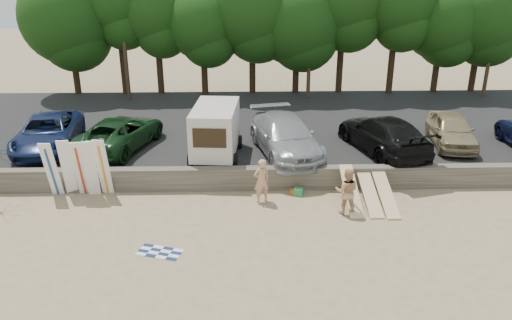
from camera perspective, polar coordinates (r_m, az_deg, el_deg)
The scene contains 24 objects.
ground at distance 19.32m, azimuth 5.78°, elevation -6.97°, with size 120.00×120.00×0.00m, color tan.
seawall at distance 21.77m, azimuth 4.88°, elevation -2.03°, with size 44.00×0.50×1.00m, color #6B6356.
parking_lot at distance 28.81m, azimuth 3.29°, elevation 3.71°, with size 44.00×14.50×0.70m, color #282828.
treeline at distance 34.61m, azimuth 3.60°, elevation 16.66°, with size 34.08×6.40×9.35m.
utility_poles at distance 33.31m, azimuth 6.25°, elevation 15.03°, with size 25.80×0.26×9.00m.
box_trailer at distance 23.12m, azimuth -4.66°, elevation 3.57°, with size 2.44×3.98×2.43m.
car_0 at distance 26.39m, azimuth -22.67°, elevation 2.95°, with size 2.66×5.76×1.60m, color #152149.
car_1 at distance 25.25m, azimuth -15.23°, elevation 3.03°, with size 2.58×5.60×1.56m, color black.
car_2 at distance 23.60m, azimuth 3.38°, elevation 2.73°, with size 2.45×6.02×1.75m, color #9D9DA2.
car_3 at distance 24.66m, azimuth 14.32°, elevation 2.89°, with size 2.41×5.94×1.72m, color black.
car_4 at distance 26.61m, azimuth 21.41°, elevation 3.24°, with size 1.85×4.59×1.56m, color #9B8762.
surfboard_upright_0 at distance 22.24m, azimuth -22.34°, elevation -1.01°, with size 0.50×0.06×2.60m, color white.
surfboard_upright_1 at distance 22.16m, azimuth -20.73°, elevation -0.80°, with size 0.50×0.06×2.60m, color white.
surfboard_upright_2 at distance 21.91m, azimuth -19.44°, elevation -0.92°, with size 0.50×0.06×2.60m, color white.
surfboard_upright_3 at distance 21.71m, azimuth -18.39°, elevation -0.95°, with size 0.50×0.06×2.60m, color white.
surfboard_upright_4 at distance 21.70m, azimuth -17.07°, elevation -0.79°, with size 0.50×0.06×2.60m, color white.
surfboard_low_0 at distance 20.70m, azimuth 10.81°, elevation -3.44°, with size 0.56×3.00×0.07m, color #D3B985.
surfboard_low_1 at distance 20.96m, azimuth 12.84°, elevation -3.65°, with size 0.56×3.00×0.07m, color #D3B985.
surfboard_low_2 at distance 21.04m, azimuth 14.57°, elevation -3.70°, with size 0.56×3.00×0.07m, color #D3B985.
beachgoer_a at distance 20.30m, azimuth 0.63°, elevation -2.39°, with size 0.69×0.45×1.89m, color tan.
beachgoer_b at distance 19.70m, azimuth 10.34°, elevation -3.54°, with size 0.92×0.72×1.89m, color tan.
cooler at distance 21.26m, azimuth 4.87°, elevation -3.64°, with size 0.38×0.30×0.32m, color #268E46.
gear_bag at distance 21.36m, azimuth 4.34°, elevation -3.64°, with size 0.30×0.25×0.22m, color orange.
beach_towel at distance 17.64m, azimuth -10.96°, elevation -10.29°, with size 1.50×1.50×0.00m, color white.
Camera 1 is at (-2.38, -16.80, 9.24)m, focal length 35.00 mm.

